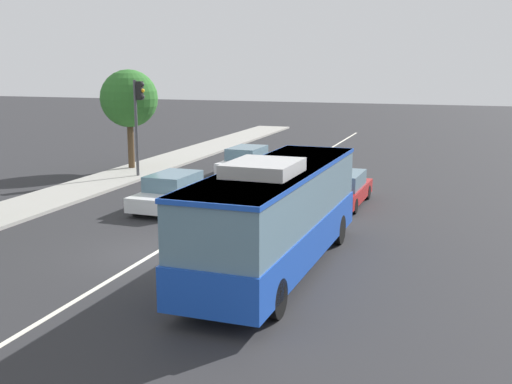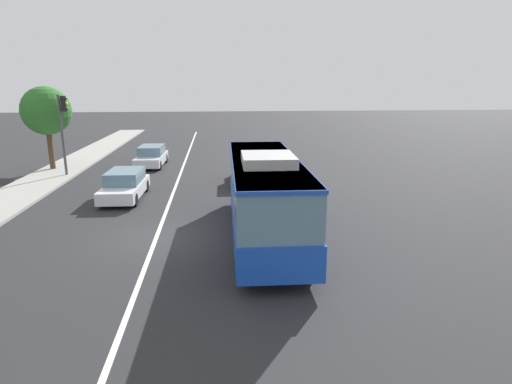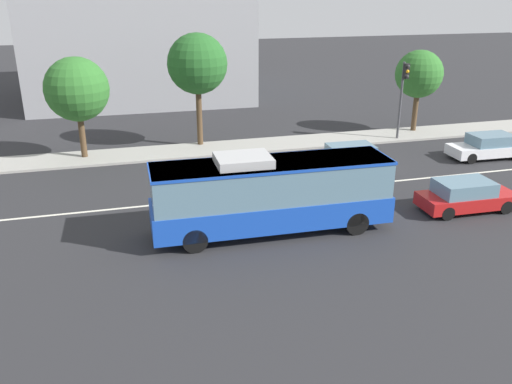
% 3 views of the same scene
% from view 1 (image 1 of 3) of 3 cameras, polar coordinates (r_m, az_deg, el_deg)
% --- Properties ---
extents(ground_plane, '(160.00, 160.00, 0.00)m').
position_cam_1_polar(ground_plane, '(20.72, -9.18, -5.54)').
color(ground_plane, '#28282B').
extents(lane_centre_line, '(76.00, 0.16, 0.01)m').
position_cam_1_polar(lane_centre_line, '(20.71, -9.18, -5.52)').
color(lane_centre_line, silver).
rests_on(lane_centre_line, ground_plane).
extents(transit_bus, '(10.06, 2.73, 3.46)m').
position_cam_1_polar(transit_bus, '(18.35, 1.88, -1.77)').
color(transit_bus, '#1947B7').
rests_on(transit_bus, ground_plane).
extents(sedan_red, '(4.54, 1.91, 1.46)m').
position_cam_1_polar(sedan_red, '(27.46, 7.86, 0.30)').
color(sedan_red, '#B21919').
rests_on(sedan_red, ground_plane).
extents(sedan_white, '(4.55, 1.93, 1.46)m').
position_cam_1_polar(sedan_white, '(26.87, -7.65, 0.06)').
color(sedan_white, white).
rests_on(sedan_white, ground_plane).
extents(sedan_white_ahead, '(4.56, 1.95, 1.46)m').
position_cam_1_polar(sedan_white_ahead, '(35.13, -0.93, 2.88)').
color(sedan_white_ahead, white).
rests_on(sedan_white_ahead, ground_plane).
extents(traffic_light_mid_block, '(0.34, 0.62, 5.20)m').
position_cam_1_polar(traffic_light_mid_block, '(33.88, -10.63, 7.19)').
color(traffic_light_mid_block, '#47474C').
rests_on(traffic_light_mid_block, ground_plane).
extents(street_tree_kerbside_right, '(3.25, 3.25, 5.73)m').
position_cam_1_polar(street_tree_kerbside_right, '(36.59, -11.44, 8.28)').
color(street_tree_kerbside_right, '#4C3823').
rests_on(street_tree_kerbside_right, ground_plane).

